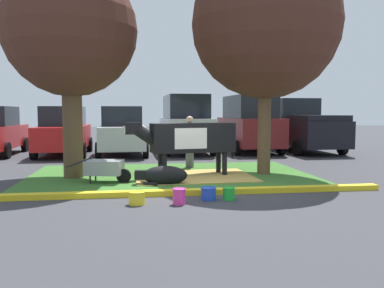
# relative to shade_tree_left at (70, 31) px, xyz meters

# --- Properties ---
(ground_plane) EXTENTS (80.00, 80.00, 0.00)m
(ground_plane) POSITION_rel_shade_tree_left_xyz_m (3.20, -1.89, -3.94)
(ground_plane) COLOR #38383D
(grass_island) EXTENTS (7.88, 5.08, 0.02)m
(grass_island) POSITION_rel_shade_tree_left_xyz_m (2.67, -0.01, -3.93)
(grass_island) COLOR #386B28
(grass_island) RESTS_ON ground
(curb_yellow) EXTENTS (9.08, 0.24, 0.12)m
(curb_yellow) POSITION_rel_shade_tree_left_xyz_m (2.67, -2.70, -3.88)
(curb_yellow) COLOR yellow
(curb_yellow) RESTS_ON ground
(hay_bedding) EXTENTS (3.27, 2.50, 0.04)m
(hay_bedding) POSITION_rel_shade_tree_left_xyz_m (3.26, -0.40, -3.91)
(hay_bedding) COLOR tan
(hay_bedding) RESTS_ON ground
(shade_tree_left) EXTENTS (3.55, 3.55, 5.76)m
(shade_tree_left) POSITION_rel_shade_tree_left_xyz_m (0.00, 0.00, 0.00)
(shade_tree_left) COLOR brown
(shade_tree_left) RESTS_ON ground
(shade_tree_right) EXTENTS (4.19, 4.19, 6.36)m
(shade_tree_right) POSITION_rel_shade_tree_left_xyz_m (5.35, -0.13, 0.31)
(shade_tree_right) COLOR brown
(shade_tree_right) RESTS_ON ground
(cow_holstein) EXTENTS (3.12, 1.03, 1.53)m
(cow_holstein) POSITION_rel_shade_tree_left_xyz_m (3.15, -0.22, -2.87)
(cow_holstein) COLOR black
(cow_holstein) RESTS_ON ground
(calf_lying) EXTENTS (1.32, 0.59, 0.48)m
(calf_lying) POSITION_rel_shade_tree_left_xyz_m (2.36, -1.45, -3.70)
(calf_lying) COLOR black
(calf_lying) RESTS_ON ground
(person_handler) EXTENTS (0.50, 0.34, 1.67)m
(person_handler) POSITION_rel_shade_tree_left_xyz_m (3.41, 1.45, -3.04)
(person_handler) COLOR slate
(person_handler) RESTS_ON ground
(wheelbarrow) EXTENTS (1.62, 0.82, 0.63)m
(wheelbarrow) POSITION_rel_shade_tree_left_xyz_m (0.92, -0.94, -3.55)
(wheelbarrow) COLOR gray
(wheelbarrow) RESTS_ON ground
(bucket_yellow) EXTENTS (0.34, 0.34, 0.26)m
(bucket_yellow) POSITION_rel_shade_tree_left_xyz_m (1.69, -3.45, -3.80)
(bucket_yellow) COLOR yellow
(bucket_yellow) RESTS_ON ground
(bucket_pink) EXTENTS (0.27, 0.27, 0.31)m
(bucket_pink) POSITION_rel_shade_tree_left_xyz_m (2.51, -3.56, -3.77)
(bucket_pink) COLOR #EA3893
(bucket_pink) RESTS_ON ground
(bucket_blue) EXTENTS (0.33, 0.33, 0.26)m
(bucket_blue) POSITION_rel_shade_tree_left_xyz_m (3.15, -3.24, -3.80)
(bucket_blue) COLOR blue
(bucket_blue) RESTS_ON ground
(bucket_green) EXTENTS (0.27, 0.27, 0.26)m
(bucket_green) POSITION_rel_shade_tree_left_xyz_m (3.56, -3.32, -3.80)
(bucket_green) COLOR green
(bucket_green) RESTS_ON ground
(sedan_red) EXTENTS (2.08, 4.43, 2.02)m
(sedan_red) POSITION_rel_shade_tree_left_xyz_m (-1.24, 6.03, -2.95)
(sedan_red) COLOR red
(sedan_red) RESTS_ON ground
(sedan_silver) EXTENTS (2.08, 4.43, 2.02)m
(sedan_silver) POSITION_rel_shade_tree_left_xyz_m (1.17, 5.90, -2.95)
(sedan_silver) COLOR silver
(sedan_silver) RESTS_ON ground
(suv_black) EXTENTS (2.18, 4.63, 2.52)m
(suv_black) POSITION_rel_shade_tree_left_xyz_m (3.89, 6.38, -2.67)
(suv_black) COLOR silver
(suv_black) RESTS_ON ground
(suv_dark_grey) EXTENTS (2.18, 4.63, 2.52)m
(suv_dark_grey) POSITION_rel_shade_tree_left_xyz_m (6.78, 6.33, -2.67)
(suv_dark_grey) COLOR maroon
(suv_dark_grey) RESTS_ON ground
(pickup_truck_black) EXTENTS (2.29, 5.43, 2.42)m
(pickup_truck_black) POSITION_rel_shade_tree_left_xyz_m (9.24, 6.28, -2.82)
(pickup_truck_black) COLOR black
(pickup_truck_black) RESTS_ON ground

